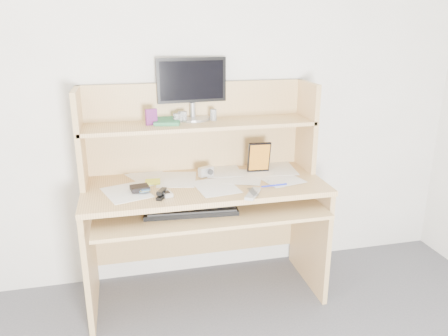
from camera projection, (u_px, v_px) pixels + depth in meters
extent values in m
cube|color=beige|center=(194.00, 90.00, 2.69)|extent=(3.60, 0.04, 2.50)
cube|color=tan|center=(205.00, 186.00, 2.56)|extent=(1.40, 0.60, 0.03)
cube|color=tan|center=(90.00, 256.00, 2.53)|extent=(0.03, 0.56, 0.72)
cube|color=tan|center=(310.00, 231.00, 2.82)|extent=(0.03, 0.56, 0.72)
cube|color=tan|center=(198.00, 226.00, 2.95)|extent=(1.34, 0.02, 0.41)
cube|color=tan|center=(209.00, 208.00, 2.48)|extent=(1.28, 0.55, 0.02)
cube|color=tan|center=(196.00, 127.00, 2.74)|extent=(1.40, 0.02, 0.55)
cube|color=tan|center=(80.00, 138.00, 2.46)|extent=(0.03, 0.30, 0.55)
cube|color=tan|center=(306.00, 126.00, 2.76)|extent=(0.03, 0.30, 0.55)
cube|color=tan|center=(199.00, 124.00, 2.59)|extent=(1.38, 0.30, 0.02)
cube|color=white|center=(205.00, 183.00, 2.55)|extent=(1.32, 0.54, 0.01)
cube|color=black|center=(191.00, 210.00, 2.40)|extent=(0.52, 0.22, 0.02)
cube|color=black|center=(191.00, 207.00, 2.40)|extent=(0.49, 0.21, 0.01)
cube|color=#9A9995|center=(253.00, 194.00, 2.36)|extent=(0.13, 0.17, 0.02)
cube|color=silver|center=(167.00, 193.00, 2.36)|extent=(0.07, 0.10, 0.02)
cube|color=black|center=(162.00, 193.00, 2.34)|extent=(0.07, 0.12, 0.04)
cube|color=black|center=(140.00, 188.00, 2.43)|extent=(0.11, 0.10, 0.03)
cube|color=yellow|center=(153.00, 182.00, 2.56)|extent=(0.09, 0.09, 0.01)
cube|color=#B7B8BA|center=(206.00, 171.00, 2.65)|extent=(0.10, 0.07, 0.06)
cube|color=black|center=(259.00, 157.00, 2.70)|extent=(0.14, 0.02, 0.20)
cylinder|color=#1722AE|center=(274.00, 185.00, 2.49)|extent=(0.16, 0.02, 0.01)
cube|color=maroon|center=(151.00, 117.00, 2.51)|extent=(0.07, 0.04, 0.09)
cube|color=#2D723C|center=(168.00, 121.00, 2.58)|extent=(0.18, 0.23, 0.02)
cylinder|color=black|center=(181.00, 117.00, 2.60)|extent=(0.05, 0.05, 0.06)
cylinder|color=white|center=(184.00, 117.00, 2.60)|extent=(0.04, 0.04, 0.06)
cylinder|color=black|center=(177.00, 118.00, 2.58)|extent=(0.05, 0.05, 0.05)
cylinder|color=silver|center=(213.00, 115.00, 2.63)|extent=(0.04, 0.04, 0.07)
cylinder|color=#B1B2B6|center=(193.00, 118.00, 2.67)|extent=(0.21, 0.21, 0.01)
cylinder|color=#B1B2B6|center=(193.00, 110.00, 2.66)|extent=(0.04, 0.04, 0.09)
cube|color=black|center=(192.00, 80.00, 2.63)|extent=(0.43, 0.06, 0.27)
cube|color=black|center=(192.00, 80.00, 2.61)|extent=(0.39, 0.03, 0.23)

